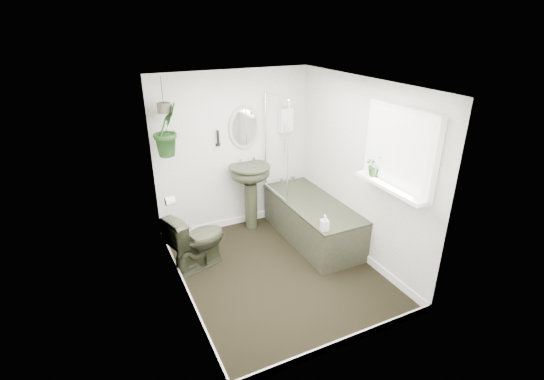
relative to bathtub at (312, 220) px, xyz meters
name	(u,v)px	position (x,y,z in m)	size (l,w,h in m)	color
floor	(277,271)	(-0.80, -0.50, -0.30)	(2.30, 2.80, 0.02)	black
ceiling	(278,83)	(-0.80, -0.50, 2.02)	(2.30, 2.80, 0.02)	white
wall_back	(234,152)	(-0.80, 0.91, 0.86)	(2.30, 0.02, 2.30)	white
wall_front	(352,246)	(-0.80, -1.91, 0.86)	(2.30, 0.02, 2.30)	white
wall_left	(177,206)	(-1.96, -0.50, 0.86)	(0.02, 2.80, 2.30)	white
wall_right	(360,171)	(0.36, -0.50, 0.86)	(0.02, 2.80, 2.30)	white
skirting	(277,267)	(-0.80, -0.50, -0.24)	(2.30, 2.80, 0.10)	white
bathtub	(312,220)	(0.00, 0.00, 0.00)	(0.72, 1.72, 0.58)	#2B2F1E
bath_screen	(276,147)	(-0.33, 0.49, 0.99)	(0.04, 0.72, 1.40)	silver
shower_box	(286,120)	(0.00, 0.84, 1.26)	(0.20, 0.10, 0.35)	white
oval_mirror	(244,128)	(-0.64, 0.87, 1.21)	(0.46, 0.03, 0.62)	tan
wall_sconce	(218,138)	(-1.04, 0.86, 1.11)	(0.04, 0.04, 0.22)	black
toilet_roll_holder	(170,201)	(-1.90, 0.20, 0.61)	(0.11, 0.11, 0.11)	white
window_recess	(400,149)	(0.29, -1.20, 1.36)	(0.08, 1.00, 0.90)	white
window_sill	(390,187)	(0.22, -1.20, 0.94)	(0.18, 1.00, 0.04)	white
window_blinds	(397,150)	(0.24, -1.20, 1.36)	(0.01, 0.86, 0.76)	white
toilet	(197,240)	(-1.65, 0.05, 0.09)	(0.42, 0.74, 0.75)	#2B2F1E
pedestal_sink	(251,197)	(-0.64, 0.70, 0.21)	(0.58, 0.50, 0.99)	#2B2F1E
sill_plant	(376,165)	(0.25, -0.90, 1.09)	(0.23, 0.20, 0.26)	black
hanging_plant	(166,130)	(-1.77, 0.63, 1.37)	(0.36, 0.29, 0.66)	black
soap_bottle	(325,223)	(-0.29, -0.74, 0.39)	(0.09, 0.09, 0.20)	black
hanging_pot	(164,108)	(-1.77, 0.63, 1.64)	(0.16, 0.16, 0.12)	#43382F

